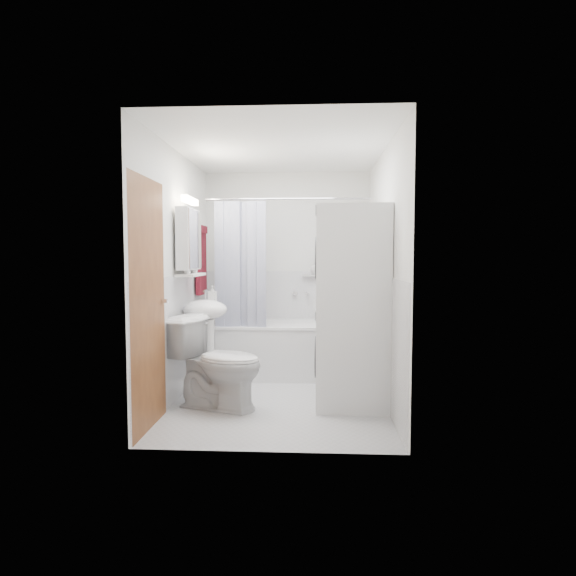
{
  "coord_description": "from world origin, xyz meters",
  "views": [
    {
      "loc": [
        0.32,
        -4.6,
        1.38
      ],
      "look_at": [
        0.07,
        0.15,
        1.07
      ],
      "focal_mm": 30.0,
      "sensor_mm": 36.0,
      "label": 1
    }
  ],
  "objects_px": {
    "sink": "(206,324)",
    "washer_dryer": "(352,307)",
    "bathtub": "(289,346)",
    "toilet": "(218,363)"
  },
  "relations": [
    {
      "from": "washer_dryer",
      "to": "sink",
      "type": "bearing_deg",
      "value": 169.87
    },
    {
      "from": "washer_dryer",
      "to": "toilet",
      "type": "distance_m",
      "value": 1.33
    },
    {
      "from": "sink",
      "to": "toilet",
      "type": "distance_m",
      "value": 0.58
    },
    {
      "from": "bathtub",
      "to": "sink",
      "type": "bearing_deg",
      "value": -135.4
    },
    {
      "from": "bathtub",
      "to": "washer_dryer",
      "type": "height_order",
      "value": "washer_dryer"
    },
    {
      "from": "sink",
      "to": "washer_dryer",
      "type": "distance_m",
      "value": 1.48
    },
    {
      "from": "bathtub",
      "to": "toilet",
      "type": "relative_size",
      "value": 1.93
    },
    {
      "from": "bathtub",
      "to": "toilet",
      "type": "height_order",
      "value": "toilet"
    },
    {
      "from": "bathtub",
      "to": "washer_dryer",
      "type": "bearing_deg",
      "value": -59.98
    },
    {
      "from": "sink",
      "to": "washer_dryer",
      "type": "relative_size",
      "value": 0.57
    }
  ]
}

